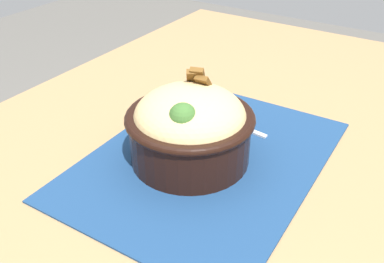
% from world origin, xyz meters
% --- Properties ---
extents(table, '(1.31, 0.82, 0.73)m').
position_xyz_m(table, '(0.00, 0.00, 0.66)').
color(table, '#99754C').
rests_on(table, ground_plane).
extents(placemat, '(0.44, 0.33, 0.00)m').
position_xyz_m(placemat, '(-0.03, -0.02, 0.73)').
color(placemat, navy).
rests_on(placemat, table).
extents(bowl, '(0.19, 0.19, 0.14)m').
position_xyz_m(bowl, '(-0.04, -0.00, 0.79)').
color(bowl, black).
rests_on(bowl, placemat).
extents(fork, '(0.03, 0.14, 0.00)m').
position_xyz_m(fork, '(0.08, -0.00, 0.73)').
color(fork, silver).
rests_on(fork, placemat).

